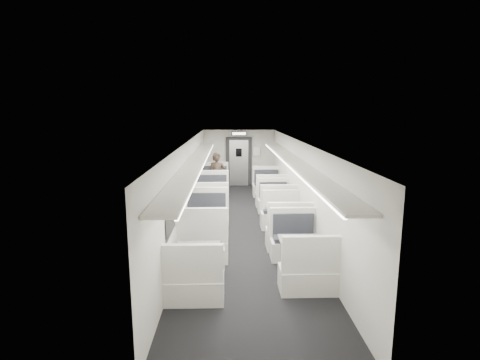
{
  "coord_description": "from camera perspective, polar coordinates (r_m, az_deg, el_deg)",
  "views": [
    {
      "loc": [
        -0.39,
        -9.89,
        3.21
      ],
      "look_at": [
        -0.09,
        0.75,
        1.22
      ],
      "focal_mm": 28.0,
      "sensor_mm": 36.0,
      "label": 1
    }
  ],
  "objects": [
    {
      "name": "booth_left_c",
      "position": [
        9.02,
        -5.43,
        -7.56
      ],
      "size": [
        1.13,
        2.29,
        1.22
      ],
      "color": "white",
      "rests_on": "room"
    },
    {
      "name": "window_c",
      "position": [
        9.15,
        -8.45,
        -1.26
      ],
      "size": [
        0.02,
        1.18,
        0.84
      ],
      "primitive_type": "cube",
      "color": "black",
      "rests_on": "room"
    },
    {
      "name": "luggage_rack_right",
      "position": [
        9.82,
        8.02,
        2.9
      ],
      "size": [
        0.46,
        10.4,
        0.09
      ],
      "color": "white",
      "rests_on": "room"
    },
    {
      "name": "room",
      "position": [
        10.1,
        0.66,
        -0.9
      ],
      "size": [
        3.24,
        12.24,
        2.64
      ],
      "color": "black",
      "rests_on": "ground"
    },
    {
      "name": "window_a",
      "position": [
        13.47,
        -6.26,
        2.57
      ],
      "size": [
        0.02,
        1.18,
        0.84
      ],
      "primitive_type": "cube",
      "color": "black",
      "rests_on": "room"
    },
    {
      "name": "booth_right_d",
      "position": [
        7.68,
        9.14,
        -11.28
      ],
      "size": [
        1.01,
        2.06,
        1.1
      ],
      "color": "white",
      "rests_on": "room"
    },
    {
      "name": "booth_right_b",
      "position": [
        11.31,
        5.53,
        -4.07
      ],
      "size": [
        0.99,
        2.0,
        1.07
      ],
      "color": "white",
      "rests_on": "room"
    },
    {
      "name": "vestibule_door",
      "position": [
        15.98,
        -0.18,
        2.76
      ],
      "size": [
        1.1,
        0.13,
        2.1
      ],
      "color": "black",
      "rests_on": "room"
    },
    {
      "name": "booth_left_d",
      "position": [
        7.29,
        -6.4,
        -12.47
      ],
      "size": [
        1.0,
        2.02,
        1.08
      ],
      "color": "white",
      "rests_on": "room"
    },
    {
      "name": "exit_sign",
      "position": [
        15.37,
        -0.14,
        7.1
      ],
      "size": [
        0.62,
        0.12,
        0.16
      ],
      "color": "black",
      "rests_on": "room"
    },
    {
      "name": "luggage_rack_left",
      "position": [
        9.72,
        -6.63,
        2.86
      ],
      "size": [
        0.46,
        10.4,
        0.09
      ],
      "color": "white",
      "rests_on": "room"
    },
    {
      "name": "booth_right_c",
      "position": [
        9.68,
        6.78,
        -6.42
      ],
      "size": [
        1.08,
        2.19,
        1.17
      ],
      "color": "white",
      "rests_on": "room"
    },
    {
      "name": "window_b",
      "position": [
        11.3,
        -7.15,
        1.02
      ],
      "size": [
        0.02,
        1.18,
        0.84
      ],
      "primitive_type": "cube",
      "color": "black",
      "rests_on": "room"
    },
    {
      "name": "passenger",
      "position": [
        13.43,
        -3.51,
        0.5
      ],
      "size": [
        0.63,
        0.42,
        1.73
      ],
      "primitive_type": "imported",
      "rotation": [
        0.0,
        0.0,
        0.01
      ],
      "color": "black",
      "rests_on": "room"
    },
    {
      "name": "wall_notice",
      "position": [
        15.94,
        2.52,
        4.4
      ],
      "size": [
        0.32,
        0.02,
        0.4
      ],
      "primitive_type": "cube",
      "color": "white",
      "rests_on": "room"
    },
    {
      "name": "booth_left_b",
      "position": [
        11.62,
        -4.56,
        -3.38
      ],
      "size": [
        1.14,
        2.32,
        1.24
      ],
      "color": "white",
      "rests_on": "room"
    },
    {
      "name": "booth_right_a",
      "position": [
        13.48,
        4.36,
        -1.61
      ],
      "size": [
        1.03,
        2.09,
        1.12
      ],
      "color": "white",
      "rests_on": "room"
    },
    {
      "name": "booth_left_a",
      "position": [
        13.85,
        -4.09,
        -1.15
      ],
      "size": [
        1.11,
        2.25,
        1.2
      ],
      "color": "white",
      "rests_on": "room"
    },
    {
      "name": "window_d",
      "position": [
        7.03,
        -10.55,
        -4.93
      ],
      "size": [
        0.02,
        1.18,
        0.84
      ],
      "primitive_type": "cube",
      "color": "black",
      "rests_on": "room"
    }
  ]
}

